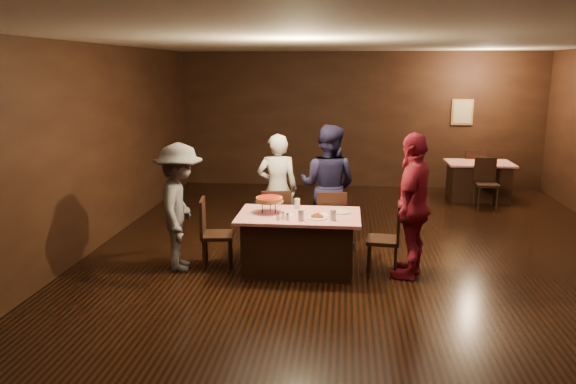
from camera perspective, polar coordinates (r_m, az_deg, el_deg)
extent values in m
plane|color=black|center=(8.11, 7.88, -6.66)|extent=(10.00, 10.00, 0.00)
cube|color=silver|center=(7.67, 8.57, 15.01)|extent=(8.00, 10.00, 0.04)
cube|color=black|center=(12.72, 7.36, 7.25)|extent=(8.00, 0.04, 3.00)
cube|color=black|center=(2.92, 11.96, -11.01)|extent=(8.00, 0.04, 3.00)
cube|color=black|center=(8.57, -19.64, 4.10)|extent=(0.04, 10.00, 3.00)
cube|color=tan|center=(12.91, 17.29, 7.76)|extent=(0.46, 0.03, 0.56)
cube|color=beige|center=(12.89, 17.31, 7.75)|extent=(0.38, 0.01, 0.48)
cube|color=#AF0B1B|center=(7.46, 1.12, -5.14)|extent=(1.60, 1.00, 0.77)
cube|color=#A30A15|center=(12.12, 18.75, 1.09)|extent=(1.30, 0.90, 0.77)
cube|color=black|center=(8.19, -1.24, -2.87)|extent=(0.49, 0.49, 0.95)
cube|color=black|center=(8.13, 4.37, -3.02)|extent=(0.45, 0.45, 0.95)
cube|color=black|center=(7.60, -7.20, -4.20)|extent=(0.48, 0.48, 0.95)
cube|color=black|center=(7.43, 9.63, -4.68)|extent=(0.46, 0.46, 0.95)
cube|color=black|center=(11.43, 19.54, 0.84)|extent=(0.43, 0.43, 0.95)
cube|color=black|center=(12.68, 18.19, 2.03)|extent=(0.44, 0.44, 0.95)
imported|color=silver|center=(8.53, -1.08, 0.31)|extent=(0.66, 0.47, 1.69)
imported|color=black|center=(8.40, 4.07, 0.60)|extent=(1.05, 0.92, 1.84)
imported|color=#56565B|center=(7.53, -10.93, -1.53)|extent=(0.81, 1.19, 1.70)
imported|color=maroon|center=(7.28, 12.58, -1.38)|extent=(0.80, 1.19, 1.87)
cylinder|color=black|center=(7.52, -1.81, -1.36)|extent=(0.01, 0.01, 0.15)
cylinder|color=black|center=(7.39, -2.63, -1.62)|extent=(0.01, 0.01, 0.15)
cylinder|color=black|center=(7.37, -1.30, -1.66)|extent=(0.01, 0.01, 0.15)
cylinder|color=silver|center=(7.41, -1.92, -0.95)|extent=(0.38, 0.38, 0.01)
cylinder|color=#B27233|center=(7.40, -1.92, -0.72)|extent=(0.35, 0.35, 0.05)
cylinder|color=#A5140C|center=(7.39, -1.92, -0.50)|extent=(0.30, 0.30, 0.01)
cylinder|color=white|center=(7.16, 3.00, -2.64)|extent=(0.25, 0.25, 0.01)
cylinder|color=#B27233|center=(7.15, 3.01, -2.43)|extent=(0.18, 0.18, 0.04)
cylinder|color=#A5140C|center=(7.15, 3.01, -2.25)|extent=(0.14, 0.14, 0.01)
cylinder|color=white|center=(7.47, 5.43, -2.04)|extent=(0.25, 0.25, 0.01)
cylinder|color=silver|center=(7.04, 1.33, -2.37)|extent=(0.08, 0.08, 0.14)
cylinder|color=silver|center=(7.07, 4.60, -2.34)|extent=(0.08, 0.08, 0.14)
cylinder|color=silver|center=(7.63, 0.94, -1.19)|extent=(0.08, 0.08, 0.14)
cylinder|color=silver|center=(7.12, -0.48, -2.45)|extent=(0.04, 0.04, 0.08)
cylinder|color=silver|center=(7.11, -0.48, -2.10)|extent=(0.05, 0.05, 0.02)
cylinder|color=silver|center=(7.06, -0.04, -2.57)|extent=(0.04, 0.04, 0.08)
cylinder|color=silver|center=(7.05, -0.04, -2.21)|extent=(0.05, 0.05, 0.02)
cylinder|color=silver|center=(7.08, -1.01, -2.54)|extent=(0.04, 0.04, 0.08)
cylinder|color=silver|center=(7.07, -1.01, -2.19)|extent=(0.05, 0.05, 0.02)
cube|color=white|center=(7.33, 3.47, -2.32)|extent=(0.19, 0.19, 0.01)
cube|color=white|center=(7.32, -0.08, -2.33)|extent=(0.21, 0.21, 0.01)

